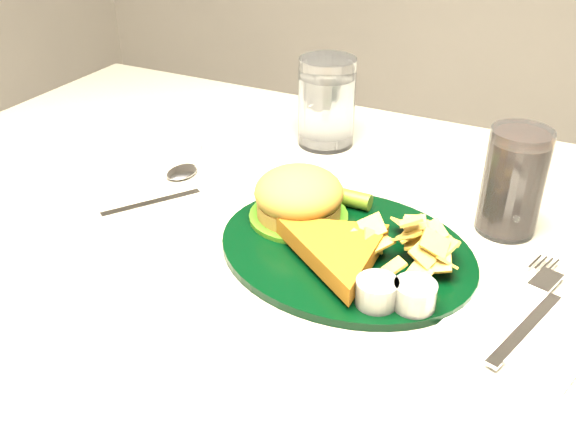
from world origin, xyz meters
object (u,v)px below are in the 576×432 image
at_px(water_glass, 327,102).
at_px(fork_napkin, 527,322).
at_px(dinner_plate, 347,228).
at_px(cola_glass, 513,182).

relative_size(water_glass, fork_napkin, 0.75).
height_order(dinner_plate, fork_napkin, dinner_plate).
height_order(water_glass, cola_glass, water_glass).
height_order(dinner_plate, water_glass, water_glass).
height_order(cola_glass, fork_napkin, cola_glass).
bearing_deg(cola_glass, fork_napkin, -72.78).
xyz_separation_m(dinner_plate, water_glass, (-0.14, 0.26, 0.03)).
bearing_deg(cola_glass, water_glass, 155.88).
xyz_separation_m(water_glass, fork_napkin, (0.34, -0.30, -0.06)).
xyz_separation_m(dinner_plate, cola_glass, (0.15, 0.13, 0.03)).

